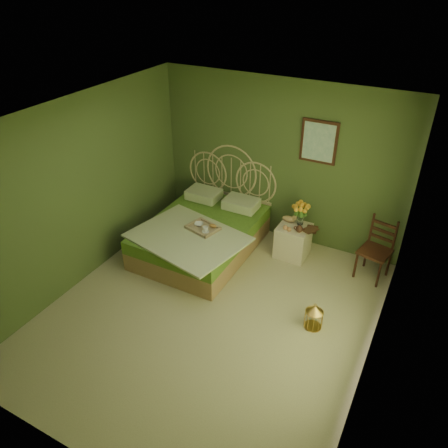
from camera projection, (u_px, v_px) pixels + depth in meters
The scene contains 14 objects.
floor at pixel (210, 313), 5.78m from camera, with size 4.50×4.50×0.00m, color tan.
ceiling at pixel (205, 123), 4.42m from camera, with size 4.50×4.50×0.00m, color silver.
wall_back at pixel (280, 162), 6.79m from camera, with size 4.00×4.00×0.00m, color #49582E.
wall_left at pixel (80, 194), 5.90m from camera, with size 4.50×4.50×0.00m, color #49582E.
wall_right at pixel (384, 282), 4.30m from camera, with size 4.50×4.50×0.00m, color #49582E.
wall_art at pixel (319, 142), 6.30m from camera, with size 0.54×0.04×0.64m.
bed at pixel (203, 232), 6.92m from camera, with size 1.80×2.28×1.41m.
nightstand at pixel (294, 236), 6.75m from camera, with size 0.47×0.48×0.95m.
chair at pixel (377, 245), 6.25m from camera, with size 0.49×0.49×0.92m.
birdcage at pixel (314, 317), 5.49m from camera, with size 0.22×0.22×0.34m.
book_lower at pixel (306, 228), 6.59m from camera, with size 0.17×0.22×0.02m, color #381E0F.
book_upper at pixel (306, 227), 6.58m from camera, with size 0.17×0.23×0.02m, color #472819.
cereal_bowl at pixel (199, 224), 6.64m from camera, with size 0.14×0.14×0.03m, color white.
coffee_cup at pixel (205, 229), 6.47m from camera, with size 0.09×0.09×0.08m, color white.
Camera 1 is at (2.18, -3.71, 4.05)m, focal length 35.00 mm.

